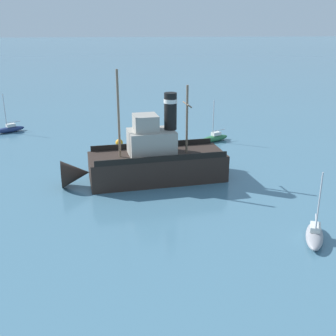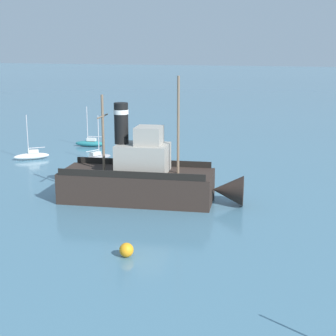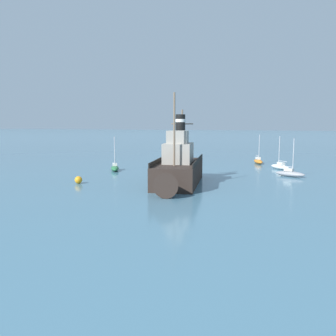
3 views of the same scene
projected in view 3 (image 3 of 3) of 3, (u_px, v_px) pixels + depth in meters
The scene contains 7 objects.
ground_plane at pixel (180, 183), 40.57m from camera, with size 600.00×600.00×0.00m, color #477289.
old_tugboat at pixel (178, 168), 39.50m from camera, with size 6.20×14.75×9.90m.
sailboat_green at pixel (115, 168), 51.14m from camera, with size 2.79×3.86×4.90m.
sailboat_white at pixel (280, 166), 52.68m from camera, with size 3.30×3.61×4.90m.
sailboat_orange at pixel (258, 161), 60.15m from camera, with size 2.31×3.95×4.90m.
sailboat_grey at pixel (290, 173), 45.46m from camera, with size 3.93×2.48×4.90m.
mooring_buoy at pixel (78, 180), 40.22m from camera, with size 0.85×0.85×0.85m, color orange.
Camera 3 is at (-11.70, 38.30, 6.84)m, focal length 38.00 mm.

